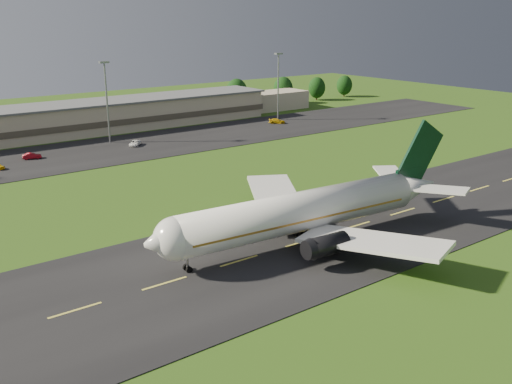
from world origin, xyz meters
TOP-DOWN VIEW (x-y plane):
  - ground at (0.00, 0.00)m, footprint 360.00×360.00m
  - taxiway at (0.00, 0.00)m, footprint 220.00×30.00m
  - apron at (0.00, 72.00)m, footprint 260.00×30.00m
  - airliner at (0.30, -0.07)m, footprint 51.29×42.05m
  - terminal at (6.40, 96.18)m, footprint 145.00×16.00m
  - light_mast_centre at (5.00, 80.00)m, footprint 2.40×1.20m
  - light_mast_east at (60.00, 80.00)m, footprint 2.40×1.20m
  - tree_line at (22.35, 106.17)m, footprint 197.99×9.22m
  - service_vehicle_b at (-16.20, 73.83)m, footprint 4.28×2.26m
  - service_vehicle_c at (8.44, 72.58)m, footprint 4.58×4.96m
  - service_vehicle_d at (55.83, 75.19)m, footprint 5.08×4.63m

SIDE VIEW (x-z plane):
  - ground at x=0.00m, z-range 0.00..0.00m
  - taxiway at x=0.00m, z-range 0.00..0.10m
  - apron at x=0.00m, z-range 0.00..0.10m
  - service_vehicle_c at x=8.44m, z-range 0.10..1.39m
  - service_vehicle_b at x=-16.20m, z-range 0.10..1.44m
  - service_vehicle_d at x=55.83m, z-range 0.10..1.52m
  - terminal at x=6.40m, z-range -0.21..8.19m
  - airliner at x=0.30m, z-range -3.13..12.45m
  - tree_line at x=22.35m, z-range -0.22..10.47m
  - light_mast_centre at x=5.00m, z-range 2.56..22.91m
  - light_mast_east at x=60.00m, z-range 2.56..22.91m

